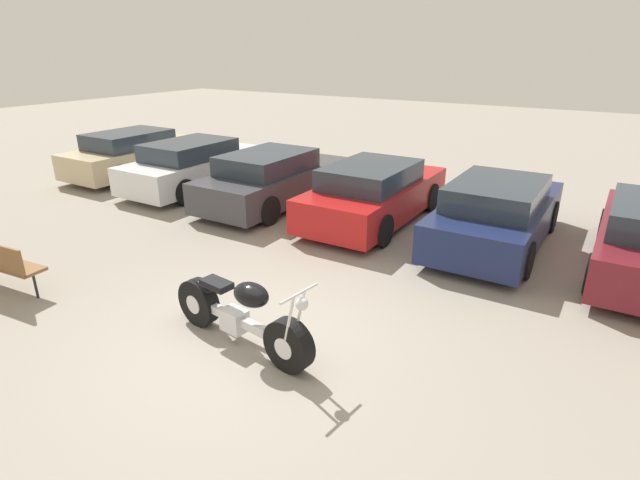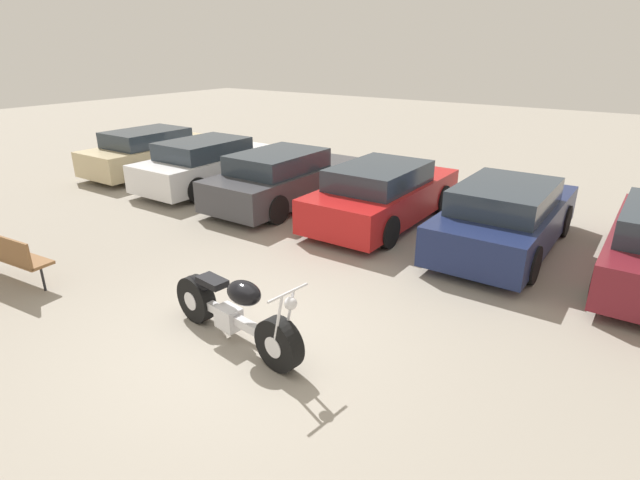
{
  "view_description": "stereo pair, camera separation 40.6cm",
  "coord_description": "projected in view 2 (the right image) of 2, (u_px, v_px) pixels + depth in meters",
  "views": [
    {
      "loc": [
        3.82,
        -4.29,
        3.71
      ],
      "look_at": [
        -0.01,
        1.9,
        0.85
      ],
      "focal_mm": 28.0,
      "sensor_mm": 36.0,
      "label": 1
    },
    {
      "loc": [
        4.15,
        -4.07,
        3.71
      ],
      "look_at": [
        -0.01,
        1.9,
        0.85
      ],
      "focal_mm": 28.0,
      "sensor_mm": 36.0,
      "label": 2
    }
  ],
  "objects": [
    {
      "name": "ground_plane",
      "position": [
        240.0,
        342.0,
        6.68
      ],
      "size": [
        60.0,
        60.0,
        0.0
      ],
      "primitive_type": "plane",
      "color": "gray"
    },
    {
      "name": "parked_car_navy",
      "position": [
        505.0,
        217.0,
        9.52
      ],
      "size": [
        1.85,
        4.33,
        1.33
      ],
      "color": "#19234C",
      "rests_on": "ground_plane"
    },
    {
      "name": "parked_car_red",
      "position": [
        383.0,
        194.0,
        10.96
      ],
      "size": [
        1.85,
        4.33,
        1.33
      ],
      "color": "red",
      "rests_on": "ground_plane"
    },
    {
      "name": "motorcycle",
      "position": [
        233.0,
        312.0,
        6.53
      ],
      "size": [
        2.4,
        0.75,
        1.11
      ],
      "color": "black",
      "rests_on": "ground_plane"
    },
    {
      "name": "parked_car_white",
      "position": [
        210.0,
        164.0,
        13.73
      ],
      "size": [
        1.85,
        4.33,
        1.33
      ],
      "color": "white",
      "rests_on": "ground_plane"
    },
    {
      "name": "parked_car_champagne",
      "position": [
        154.0,
        152.0,
        15.29
      ],
      "size": [
        1.85,
        4.33,
        1.33
      ],
      "color": "#C6B284",
      "rests_on": "ground_plane"
    },
    {
      "name": "park_bench",
      "position": [
        6.0,
        252.0,
        8.14
      ],
      "size": [
        1.72,
        0.55,
        0.89
      ],
      "color": "brown",
      "rests_on": "ground_plane"
    },
    {
      "name": "parked_car_dark_grey",
      "position": [
        284.0,
        178.0,
        12.25
      ],
      "size": [
        1.85,
        4.33,
        1.33
      ],
      "color": "#3D3D42",
      "rests_on": "ground_plane"
    }
  ]
}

